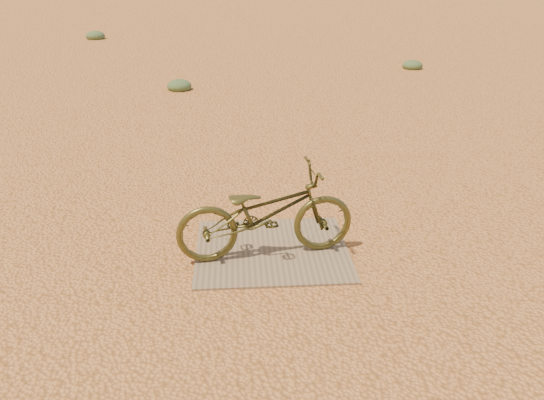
{
  "coord_description": "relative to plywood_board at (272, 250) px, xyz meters",
  "views": [
    {
      "loc": [
        0.21,
        -4.47,
        2.68
      ],
      "look_at": [
        0.53,
        0.15,
        0.56
      ],
      "focal_mm": 35.0,
      "sensor_mm": 36.0,
      "label": 1
    }
  ],
  "objects": [
    {
      "name": "kale_b",
      "position": [
        4.38,
        9.35,
        -0.01
      ],
      "size": [
        0.53,
        0.53,
        0.29
      ],
      "primitive_type": "ellipsoid",
      "color": "#4E6D46",
      "rests_on": "ground"
    },
    {
      "name": "ground",
      "position": [
        -0.53,
        -0.15,
        -0.01
      ],
      "size": [
        120.0,
        120.0,
        0.0
      ],
      "primitive_type": "plane",
      "color": "#D78C50",
      "rests_on": "ground"
    },
    {
      "name": "bicycle",
      "position": [
        -0.07,
        -0.1,
        0.46
      ],
      "size": [
        1.78,
        0.83,
        0.9
      ],
      "primitive_type": "imported",
      "rotation": [
        0.0,
        0.0,
        1.71
      ],
      "color": "#46451F",
      "rests_on": "plywood_board"
    },
    {
      "name": "plywood_board",
      "position": [
        0.0,
        0.0,
        0.0
      ],
      "size": [
        1.52,
        1.32,
        0.02
      ],
      "primitive_type": "cube",
      "color": "#827056",
      "rests_on": "ground"
    },
    {
      "name": "kale_c",
      "position": [
        -5.34,
        15.67,
        -0.01
      ],
      "size": [
        0.67,
        0.67,
        0.37
      ],
      "primitive_type": "ellipsoid",
      "color": "#4E6D46",
      "rests_on": "ground"
    },
    {
      "name": "kale_a",
      "position": [
        -1.57,
        7.27,
        -0.01
      ],
      "size": [
        0.54,
        0.54,
        0.3
      ],
      "primitive_type": "ellipsoid",
      "color": "#4E6D46",
      "rests_on": "ground"
    }
  ]
}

